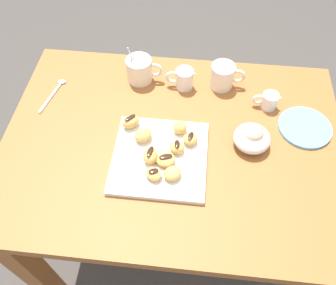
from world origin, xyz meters
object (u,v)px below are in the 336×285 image
at_px(dining_table, 172,166).
at_px(beignet_5, 180,127).
at_px(pastry_plate_square, 160,157).
at_px(beignet_0, 166,160).
at_px(beignet_7, 150,156).
at_px(coffee_mug_cream_right, 223,75).
at_px(beignet_4, 190,139).
at_px(saucer_sky_left, 305,127).
at_px(beignet_1, 143,135).
at_px(cream_pitcher_white, 184,78).
at_px(beignet_3, 177,148).
at_px(chocolate_sauce_pitcher, 269,100).
at_px(ice_cream_bowl, 252,137).
at_px(beignet_8, 154,174).
at_px(beignet_6, 131,122).
at_px(beignet_2, 172,174).
at_px(coffee_mug_cream_left, 140,69).

relative_size(dining_table, beignet_5, 24.51).
distance_m(pastry_plate_square, beignet_0, 0.04).
height_order(beignet_5, beignet_7, same).
relative_size(coffee_mug_cream_right, beignet_4, 2.69).
distance_m(saucer_sky_left, beignet_1, 0.51).
xyz_separation_m(coffee_mug_cream_right, cream_pitcher_white, (-0.13, -0.02, -0.01)).
relative_size(beignet_0, beignet_5, 1.29).
bearing_deg(cream_pitcher_white, beignet_3, -89.45).
bearing_deg(dining_table, beignet_1, -172.56).
bearing_deg(chocolate_sauce_pitcher, beignet_5, -152.23).
xyz_separation_m(ice_cream_bowl, chocolate_sauce_pitcher, (0.06, 0.16, -0.00)).
bearing_deg(beignet_8, beignet_4, 54.16).
relative_size(beignet_5, beignet_6, 0.79).
bearing_deg(saucer_sky_left, dining_table, -166.98).
relative_size(dining_table, beignet_8, 21.09).
height_order(beignet_5, beignet_8, beignet_5).
bearing_deg(beignet_6, beignet_1, -45.35).
relative_size(dining_table, beignet_3, 24.42).
bearing_deg(cream_pitcher_white, pastry_plate_square, -98.44).
bearing_deg(beignet_7, beignet_1, 113.93).
bearing_deg(beignet_6, beignet_8, -61.74).
height_order(dining_table, beignet_4, beignet_4).
relative_size(beignet_2, beignet_4, 1.16).
bearing_deg(beignet_0, beignet_6, 134.76).
bearing_deg(beignet_6, beignet_0, -45.24).
height_order(chocolate_sauce_pitcher, beignet_8, chocolate_sauce_pitcher).
distance_m(beignet_6, beignet_7, 0.14).
bearing_deg(beignet_2, beignet_3, 87.10).
height_order(pastry_plate_square, chocolate_sauce_pitcher, chocolate_sauce_pitcher).
height_order(beignet_0, beignet_3, beignet_3).
bearing_deg(beignet_0, ice_cream_bowl, 22.47).
height_order(coffee_mug_cream_right, beignet_4, coffee_mug_cream_right).
bearing_deg(beignet_8, beignet_7, 106.16).
height_order(beignet_0, beignet_1, beignet_1).
xyz_separation_m(cream_pitcher_white, beignet_5, (0.01, -0.21, -0.00)).
height_order(beignet_2, beignet_5, beignet_5).
distance_m(cream_pitcher_white, ice_cream_bowl, 0.32).
relative_size(coffee_mug_cream_left, beignet_7, 2.42).
distance_m(saucer_sky_left, beignet_7, 0.50).
distance_m(chocolate_sauce_pitcher, beignet_0, 0.41).
xyz_separation_m(beignet_2, beignet_5, (0.01, 0.16, 0.00)).
bearing_deg(ice_cream_bowl, coffee_mug_cream_left, 146.86).
bearing_deg(beignet_7, beignet_0, -7.00).
bearing_deg(coffee_mug_cream_right, beignet_4, -108.75).
height_order(pastry_plate_square, coffee_mug_cream_left, coffee_mug_cream_left).
bearing_deg(beignet_4, cream_pitcher_white, 99.02).
xyz_separation_m(chocolate_sauce_pitcher, beignet_5, (-0.28, -0.15, 0.00)).
bearing_deg(beignet_8, ice_cream_bowl, 29.12).
distance_m(beignet_5, beignet_7, 0.14).
bearing_deg(dining_table, ice_cream_bowl, 3.35).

